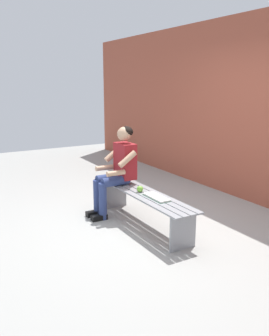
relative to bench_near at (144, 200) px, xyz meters
name	(u,v)px	position (x,y,z in m)	size (l,w,h in m)	color
ground_plane	(45,213)	(1.13, 1.00, -0.36)	(10.00, 7.00, 0.04)	#9E9E99
brick_wall	(236,108)	(0.50, -2.06, 1.09)	(9.50, 0.24, 2.86)	#9E4C38
bench_near	(144,200)	(0.00, 0.00, 0.00)	(1.88, 0.39, 0.44)	gray
person_seated	(118,167)	(0.56, 0.10, 0.34)	(0.50, 0.69, 1.25)	maroon
apple	(140,189)	(0.06, 0.03, 0.14)	(0.08, 0.08, 0.08)	#72B738
book_open	(157,197)	(-0.26, -0.02, 0.11)	(0.41, 0.16, 0.02)	white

